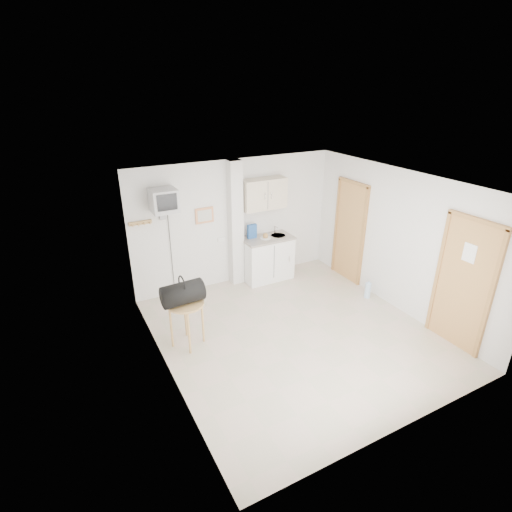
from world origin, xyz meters
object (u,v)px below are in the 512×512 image
crt_television (164,201)px  water_bottle (368,290)px  duffel_bag (183,293)px  round_table (186,310)px

crt_television → water_bottle: bearing=-26.6°
crt_television → duffel_bag: crt_television is taller
round_table → water_bottle: round_table is taller
round_table → water_bottle: bearing=-3.2°
duffel_bag → round_table: bearing=-1.3°
crt_television → duffel_bag: (-0.23, -1.47, -1.01)m
duffel_bag → water_bottle: size_ratio=1.89×
crt_television → duffel_bag: bearing=-98.9°
round_table → water_bottle: (3.53, -0.19, -0.48)m
crt_television → water_bottle: size_ratio=6.32×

